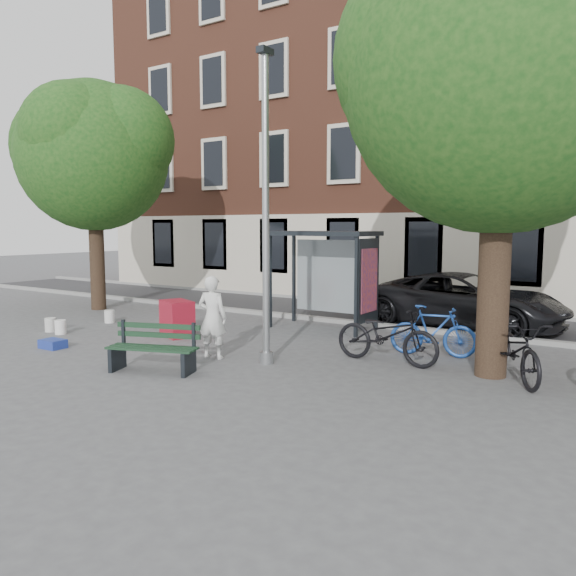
# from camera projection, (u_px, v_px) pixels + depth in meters

# --- Properties ---
(ground) EXTENTS (90.00, 90.00, 0.00)m
(ground) POSITION_uv_depth(u_px,v_px,m) (266.00, 363.00, 11.28)
(ground) COLOR #4C4C4F
(ground) RESTS_ON ground
(road) EXTENTS (40.00, 4.00, 0.01)m
(road) POSITION_uv_depth(u_px,v_px,m) (400.00, 317.00, 17.09)
(road) COLOR #28282B
(road) RESTS_ON ground
(curb_near) EXTENTS (40.00, 0.25, 0.12)m
(curb_near) POSITION_uv_depth(u_px,v_px,m) (372.00, 324.00, 15.43)
(curb_near) COLOR gray
(curb_near) RESTS_ON ground
(curb_far) EXTENTS (40.00, 0.25, 0.12)m
(curb_far) POSITION_uv_depth(u_px,v_px,m) (423.00, 307.00, 18.75)
(curb_far) COLOR gray
(curb_far) RESTS_ON ground
(building_row) EXTENTS (30.00, 8.00, 14.00)m
(building_row) POSITION_uv_depth(u_px,v_px,m) (464.00, 114.00, 21.31)
(building_row) COLOR brown
(building_row) RESTS_ON ground
(lamppost) EXTENTS (0.28, 0.35, 6.11)m
(lamppost) POSITION_uv_depth(u_px,v_px,m) (266.00, 224.00, 10.98)
(lamppost) COLOR #9EA0A3
(lamppost) RESTS_ON ground
(tree_right) EXTENTS (5.76, 5.60, 8.20)m
(tree_right) POSITION_uv_depth(u_px,v_px,m) (502.00, 58.00, 9.63)
(tree_right) COLOR black
(tree_right) RESTS_ON ground
(tree_left) EXTENTS (5.18, 4.86, 7.40)m
(tree_left) POSITION_uv_depth(u_px,v_px,m) (90.00, 149.00, 18.01)
(tree_left) COLOR black
(tree_left) RESTS_ON ground
(bus_shelter) EXTENTS (2.85, 1.45, 2.62)m
(bus_shelter) POSITION_uv_depth(u_px,v_px,m) (338.00, 258.00, 14.81)
(bus_shelter) COLOR #1E2328
(bus_shelter) RESTS_ON ground
(painter) EXTENTS (0.71, 0.55, 1.73)m
(painter) POSITION_uv_depth(u_px,v_px,m) (212.00, 317.00, 11.64)
(painter) COLOR silver
(painter) RESTS_ON ground
(bench) EXTENTS (1.80, 1.08, 0.89)m
(bench) POSITION_uv_depth(u_px,v_px,m) (154.00, 350.00, 10.62)
(bench) COLOR #1E2328
(bench) RESTS_ON ground
(bike_a) EXTENTS (2.24, 0.87, 1.16)m
(bike_a) POSITION_uv_depth(u_px,v_px,m) (387.00, 335.00, 11.26)
(bike_a) COLOR black
(bike_a) RESTS_ON ground
(bike_b) EXTENTS (1.87, 0.87, 1.09)m
(bike_b) POSITION_uv_depth(u_px,v_px,m) (433.00, 331.00, 11.85)
(bike_b) COLOR #1A4193
(bike_b) RESTS_ON ground
(bike_c) EXTENTS (1.79, 2.16, 1.11)m
(bike_c) POSITION_uv_depth(u_px,v_px,m) (515.00, 350.00, 9.97)
(bike_c) COLOR black
(bike_c) RESTS_ON ground
(car_dark) EXTENTS (5.51, 2.84, 1.49)m
(car_dark) POSITION_uv_depth(u_px,v_px,m) (465.00, 300.00, 15.24)
(car_dark) COLOR black
(car_dark) RESTS_ON ground
(red_stand) EXTENTS (1.06, 0.91, 0.90)m
(red_stand) POSITION_uv_depth(u_px,v_px,m) (177.00, 319.00, 14.02)
(red_stand) COLOR maroon
(red_stand) RESTS_ON ground
(blue_crate) EXTENTS (0.56, 0.41, 0.20)m
(blue_crate) POSITION_uv_depth(u_px,v_px,m) (53.00, 344.00, 12.68)
(blue_crate) COLOR navy
(blue_crate) RESTS_ON ground
(bucket_a) EXTENTS (0.36, 0.36, 0.36)m
(bucket_a) POSITION_uv_depth(u_px,v_px,m) (61.00, 327.00, 14.34)
(bucket_a) COLOR white
(bucket_a) RESTS_ON ground
(bucket_b) EXTENTS (0.32, 0.32, 0.36)m
(bucket_b) POSITION_uv_depth(u_px,v_px,m) (110.00, 316.00, 16.03)
(bucket_b) COLOR silver
(bucket_b) RESTS_ON ground
(bucket_c) EXTENTS (0.37, 0.37, 0.36)m
(bucket_c) POSITION_uv_depth(u_px,v_px,m) (50.00, 325.00, 14.68)
(bucket_c) COLOR silver
(bucket_c) RESTS_ON ground
(notice_sign) EXTENTS (0.33, 0.10, 1.95)m
(notice_sign) POSITION_uv_depth(u_px,v_px,m) (485.00, 291.00, 11.46)
(notice_sign) COLOR #9EA0A3
(notice_sign) RESTS_ON ground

